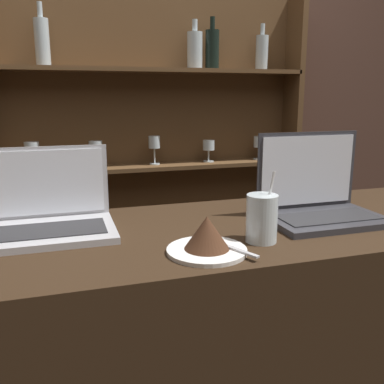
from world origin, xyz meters
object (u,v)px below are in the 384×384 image
at_px(laptop_near, 48,215).
at_px(cake_plate, 207,238).
at_px(water_glass, 262,218).
at_px(laptop_far, 318,200).

height_order(laptop_near, cake_plate, laptop_near).
xyz_separation_m(laptop_near, water_glass, (0.51, -0.24, 0.02)).
bearing_deg(water_glass, cake_plate, -167.84).
bearing_deg(laptop_far, laptop_near, 171.93).
bearing_deg(laptop_far, water_glass, -151.70).
bearing_deg(laptop_near, water_glass, -25.48).
distance_m(laptop_far, cake_plate, 0.44).
xyz_separation_m(laptop_far, water_glass, (-0.25, -0.14, 0.00)).
height_order(laptop_near, water_glass, laptop_near).
height_order(laptop_far, cake_plate, laptop_far).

